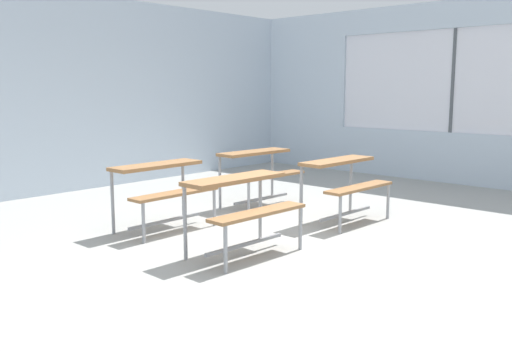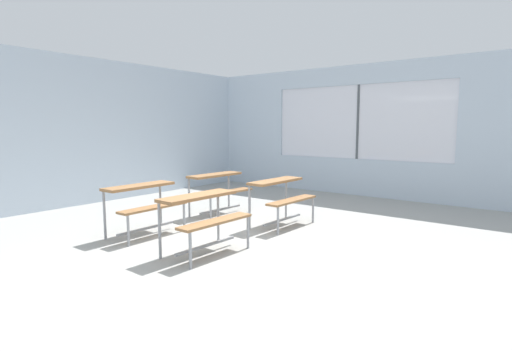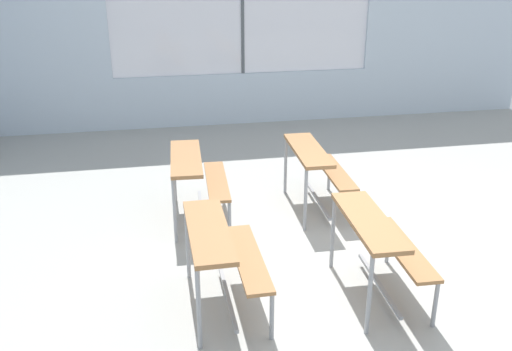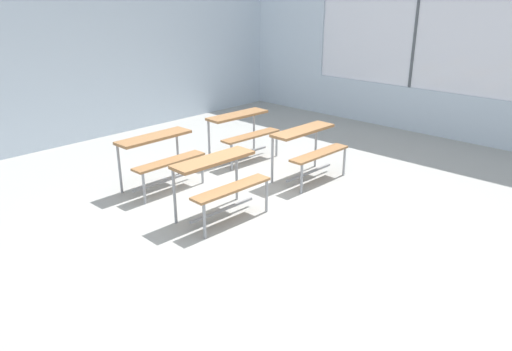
% 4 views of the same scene
% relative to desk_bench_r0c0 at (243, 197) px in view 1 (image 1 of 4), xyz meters
% --- Properties ---
extents(ground, '(10.00, 9.00, 0.05)m').
position_rel_desk_bench_r0c0_xyz_m(ground, '(0.30, -0.23, -0.59)').
color(ground, '#9E9E99').
extents(wall_back, '(10.00, 0.12, 3.00)m').
position_rel_desk_bench_r0c0_xyz_m(wall_back, '(0.30, 4.27, 0.94)').
color(wall_back, silver).
rests_on(wall_back, ground).
extents(wall_right, '(0.12, 9.00, 3.00)m').
position_rel_desk_bench_r0c0_xyz_m(wall_right, '(5.30, -0.36, 0.88)').
color(wall_right, silver).
rests_on(wall_right, ground).
extents(desk_bench_r0c0, '(1.12, 0.62, 0.74)m').
position_rel_desk_bench_r0c0_xyz_m(desk_bench_r0c0, '(0.00, 0.00, 0.00)').
color(desk_bench_r0c0, olive).
rests_on(desk_bench_r0c0, ground).
extents(desk_bench_r0c1, '(1.11, 0.62, 0.74)m').
position_rel_desk_bench_r0c0_xyz_m(desk_bench_r0c1, '(1.77, 0.02, 0.00)').
color(desk_bench_r0c1, olive).
rests_on(desk_bench_r0c1, ground).
extents(desk_bench_r1c0, '(1.10, 0.60, 0.74)m').
position_rel_desk_bench_r0c0_xyz_m(desk_bench_r1c0, '(0.08, 1.31, 0.00)').
color(desk_bench_r1c0, olive).
rests_on(desk_bench_r1c0, ground).
extents(desk_bench_r1c1, '(1.13, 0.64, 0.74)m').
position_rel_desk_bench_r0c0_xyz_m(desk_bench_r1c1, '(1.75, 1.37, 0.00)').
color(desk_bench_r1c1, olive).
rests_on(desk_bench_r1c1, ground).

